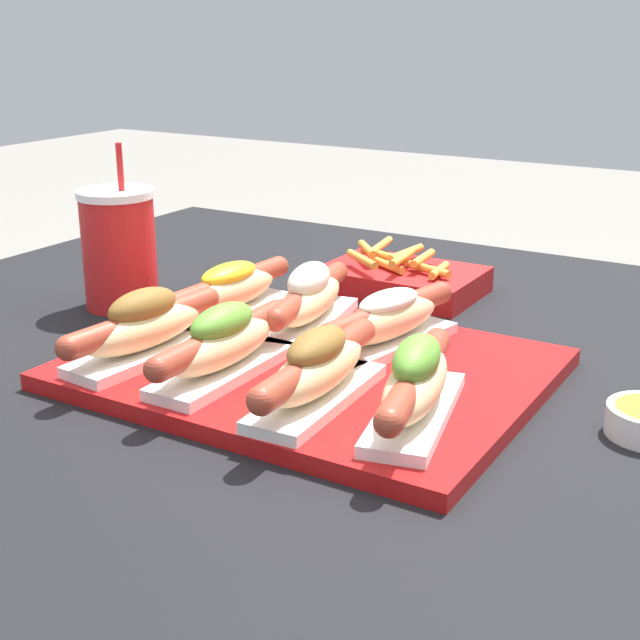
# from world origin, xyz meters

# --- Properties ---
(patio_table) EXTENTS (1.40, 1.19, 0.71)m
(patio_table) POSITION_xyz_m (0.00, 0.00, 0.36)
(patio_table) COLOR black
(patio_table) RESTS_ON ground_plane
(serving_tray) EXTENTS (0.47, 0.37, 0.02)m
(serving_tray) POSITION_xyz_m (-0.03, -0.05, 0.72)
(serving_tray) COLOR #B71414
(serving_tray) RESTS_ON patio_table
(hot_dog_0) EXTENTS (0.08, 0.22, 0.08)m
(hot_dog_0) POSITION_xyz_m (-0.18, -0.13, 0.76)
(hot_dog_0) COLOR white
(hot_dog_0) RESTS_ON serving_tray
(hot_dog_1) EXTENTS (0.06, 0.22, 0.07)m
(hot_dog_1) POSITION_xyz_m (-0.08, -0.13, 0.76)
(hot_dog_1) COLOR white
(hot_dog_1) RESTS_ON serving_tray
(hot_dog_2) EXTENTS (0.07, 0.22, 0.07)m
(hot_dog_2) POSITION_xyz_m (0.04, -0.13, 0.76)
(hot_dog_2) COLOR white
(hot_dog_2) RESTS_ON serving_tray
(hot_dog_3) EXTENTS (0.10, 0.22, 0.08)m
(hot_dog_3) POSITION_xyz_m (0.13, -0.12, 0.77)
(hot_dog_3) COLOR white
(hot_dog_3) RESTS_ON serving_tray
(hot_dog_4) EXTENTS (0.07, 0.22, 0.07)m
(hot_dog_4) POSITION_xyz_m (-0.19, 0.03, 0.76)
(hot_dog_4) COLOR white
(hot_dog_4) RESTS_ON serving_tray
(hot_dog_5) EXTENTS (0.09, 0.22, 0.08)m
(hot_dog_5) POSITION_xyz_m (-0.08, 0.05, 0.77)
(hot_dog_5) COLOR white
(hot_dog_5) RESTS_ON serving_tray
(hot_dog_6) EXTENTS (0.09, 0.22, 0.07)m
(hot_dog_6) POSITION_xyz_m (0.03, 0.03, 0.76)
(hot_dog_6) COLOR white
(hot_dog_6) RESTS_ON serving_tray
(drink_cup) EXTENTS (0.10, 0.10, 0.22)m
(drink_cup) POSITION_xyz_m (-0.37, 0.04, 0.79)
(drink_cup) COLOR red
(drink_cup) RESTS_ON patio_table
(fries_basket) EXTENTS (0.21, 0.15, 0.06)m
(fries_basket) POSITION_xyz_m (-0.08, 0.28, 0.73)
(fries_basket) COLOR #B21919
(fries_basket) RESTS_ON patio_table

